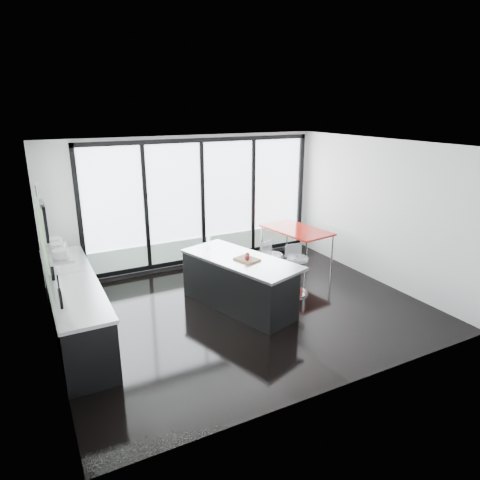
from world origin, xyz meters
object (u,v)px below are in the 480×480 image
island (238,283)px  red_table (296,247)px  bar_stool_far (272,271)px  bar_stool_near (297,276)px

island → red_table: bearing=31.4°
bar_stool_far → red_table: size_ratio=0.47×
island → red_table: size_ratio=1.54×
bar_stool_near → red_table: red_table is taller
bar_stool_far → bar_stool_near: bearing=-75.3°
red_table → island: bearing=-148.6°
island → bar_stool_near: size_ratio=3.26×
bar_stool_far → red_table: (1.16, 0.89, 0.05)m
island → bar_stool_far: (0.92, 0.38, -0.10)m
red_table → bar_stool_near: bearing=-123.7°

